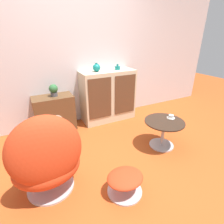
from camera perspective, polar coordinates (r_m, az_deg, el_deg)
ground_plane at (r=2.45m, az=1.31°, el=-16.35°), size 12.00×12.00×0.00m
wall_back at (r=3.29m, az=-11.84°, el=18.62°), size 6.40×0.06×2.60m
sideboard at (r=3.41m, az=-1.30°, el=5.32°), size 1.03×0.43×0.98m
tv_console at (r=3.23m, az=-18.21°, el=-0.44°), size 0.67×0.38×0.63m
egg_chair at (r=1.94m, az=-20.54°, el=-14.28°), size 0.73×0.67×0.96m
ottoman at (r=2.01m, az=4.27°, el=-21.39°), size 0.40×0.38×0.25m
coffee_table at (r=2.73m, az=16.43°, el=-5.51°), size 0.58×0.58×0.43m
vase_leftmost at (r=3.19m, az=-5.08°, el=14.21°), size 0.14×0.14×0.15m
vase_inner_left at (r=3.38m, az=1.81°, el=14.26°), size 0.10×0.10×0.10m
potted_plant at (r=3.09m, az=-18.55°, el=6.88°), size 0.15×0.15×0.20m
teacup at (r=2.78m, az=18.71°, el=-1.50°), size 0.12×0.12×0.05m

